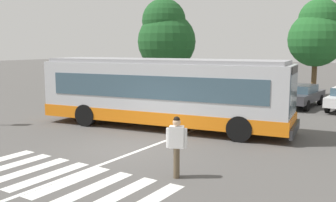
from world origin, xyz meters
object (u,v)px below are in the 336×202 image
(city_transit_bus, at_px, (163,92))
(background_tree_right, at_px, (317,33))
(pedestrian_crossing_street, at_px, (177,143))
(parked_car_silver, at_px, (259,92))
(background_tree_left, at_px, (166,35))
(parked_car_teal, at_px, (226,88))
(parked_car_charcoal, at_px, (300,94))

(city_transit_bus, height_order, background_tree_right, background_tree_right)
(pedestrian_crossing_street, height_order, parked_car_silver, pedestrian_crossing_street)
(parked_car_silver, distance_m, background_tree_right, 6.88)
(parked_car_silver, xyz_separation_m, background_tree_left, (-9.65, 3.94, 3.74))
(background_tree_right, bearing_deg, background_tree_left, -173.31)
(pedestrian_crossing_street, xyz_separation_m, parked_car_silver, (-2.97, 14.67, -0.20))
(parked_car_teal, relative_size, background_tree_left, 0.60)
(parked_car_teal, height_order, background_tree_left, background_tree_left)
(city_transit_bus, xyz_separation_m, pedestrian_crossing_street, (4.00, -5.31, -0.62))
(parked_car_silver, bearing_deg, parked_car_charcoal, 0.06)
(pedestrian_crossing_street, relative_size, parked_car_teal, 0.38)
(pedestrian_crossing_street, distance_m, background_tree_right, 20.33)
(city_transit_bus, bearing_deg, parked_car_silver, 83.74)
(parked_car_silver, distance_m, background_tree_left, 11.07)
(parked_car_silver, height_order, parked_car_charcoal, same)
(parked_car_silver, relative_size, background_tree_left, 0.60)
(parked_car_silver, bearing_deg, parked_car_teal, 166.45)
(parked_car_teal, height_order, parked_car_silver, same)
(city_transit_bus, height_order, parked_car_silver, city_transit_bus)
(pedestrian_crossing_street, xyz_separation_m, background_tree_left, (-12.62, 18.62, 3.54))
(pedestrian_crossing_street, relative_size, parked_car_charcoal, 0.38)
(pedestrian_crossing_street, bearing_deg, background_tree_right, 92.18)
(parked_car_silver, bearing_deg, city_transit_bus, -96.26)
(parked_car_teal, relative_size, parked_car_charcoal, 0.99)
(parked_car_teal, relative_size, parked_car_silver, 1.00)
(background_tree_left, bearing_deg, parked_car_teal, -25.14)
(parked_car_teal, relative_size, background_tree_right, 0.65)
(parked_car_silver, relative_size, parked_car_charcoal, 0.99)
(pedestrian_crossing_street, relative_size, background_tree_left, 0.23)
(city_transit_bus, bearing_deg, parked_car_teal, 98.73)
(pedestrian_crossing_street, bearing_deg, parked_car_teal, 109.89)
(city_transit_bus, distance_m, background_tree_right, 15.33)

